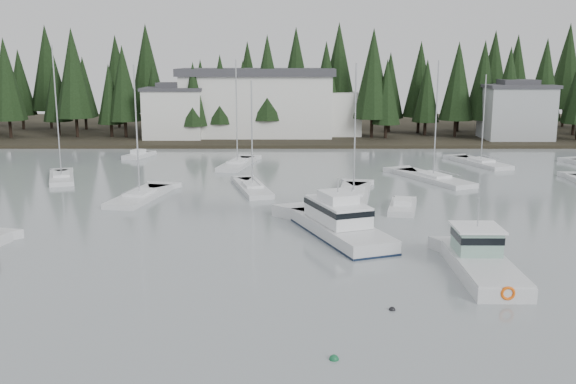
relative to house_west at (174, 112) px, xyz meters
name	(u,v)px	position (x,y,z in m)	size (l,w,h in m)	color
far_shore_land	(288,129)	(18.00, 18.00, -4.65)	(240.00, 54.00, 1.00)	black
conifer_treeline	(287,136)	(18.00, 7.00, -4.65)	(200.00, 22.00, 20.00)	black
house_west	(174,112)	(0.00, 0.00, 0.00)	(9.54, 7.42, 8.75)	silver
house_east_a	(516,111)	(54.00, -1.00, 0.25)	(10.60, 8.48, 9.25)	#999EA0
harbor_inn	(269,103)	(15.04, 3.34, 1.12)	(29.50, 11.50, 10.90)	silver
cabin_cruiser_center	(339,226)	(21.93, -55.84, -3.90)	(7.47, 12.20, 5.01)	silver
lobster_boat_teal	(482,264)	(30.01, -64.51, -4.05)	(3.33, 9.27, 5.10)	silver
sailboat_1	(481,164)	(42.14, -23.29, -4.60)	(5.77, 9.79, 11.63)	silver
sailboat_2	(354,197)	(24.35, -42.37, -4.59)	(4.54, 11.13, 13.16)	silver
sailboat_5	(62,179)	(-6.64, -33.47, -4.55)	(5.05, 8.64, 14.95)	silver
sailboat_7	(433,180)	(33.89, -33.73, -4.59)	(7.39, 11.20, 13.34)	silver
sailboat_8	(237,165)	(11.84, -24.20, -4.58)	(4.56, 10.10, 13.43)	silver
sailboat_9	(253,190)	(14.52, -39.11, -4.59)	(4.68, 9.83, 11.45)	silver
sailboat_10	(140,198)	(4.07, -43.07, -4.59)	(4.80, 10.03, 13.02)	silver
runabout_1	(403,208)	(28.13, -47.56, -4.52)	(3.49, 6.28, 1.42)	silver
runabout_3	(139,156)	(-1.98, -17.11, -4.52)	(3.58, 5.47, 1.42)	silver
mooring_buoy_green	(334,359)	(20.11, -76.02, -4.65)	(0.44, 0.44, 0.44)	#145933
mooring_buoy_dark	(392,310)	(23.58, -70.34, -4.65)	(0.36, 0.36, 0.36)	black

